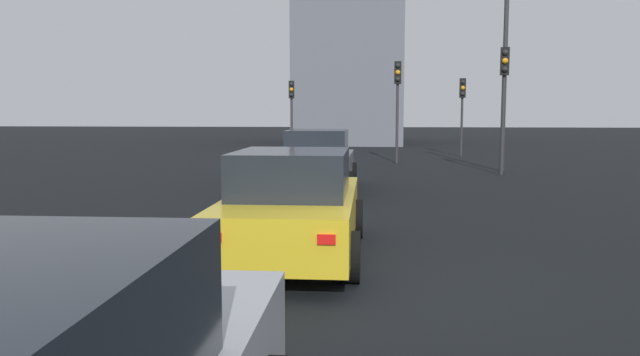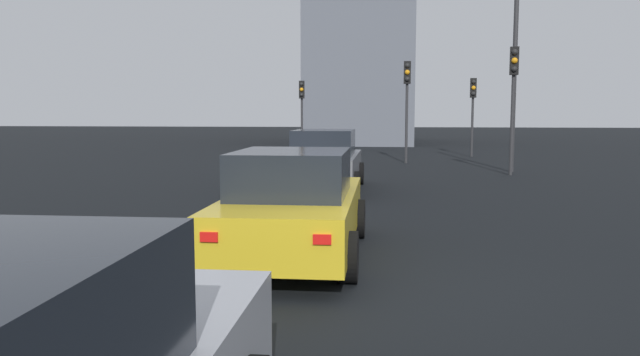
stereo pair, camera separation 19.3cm
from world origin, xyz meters
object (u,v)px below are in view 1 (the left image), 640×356
at_px(car_yellow_right_second, 293,206).
at_px(traffic_light_far_left, 292,101).
at_px(street_lamp_kerbside, 505,64).
at_px(car_grey_right_lead, 318,161).
at_px(traffic_light_far_right, 398,90).
at_px(traffic_light_near_left, 462,100).
at_px(traffic_light_near_right, 504,84).

relative_size(car_yellow_right_second, traffic_light_far_left, 1.20).
bearing_deg(street_lamp_kerbside, car_yellow_right_second, 157.26).
height_order(car_yellow_right_second, traffic_light_far_left, traffic_light_far_left).
height_order(car_grey_right_lead, traffic_light_far_right, traffic_light_far_right).
bearing_deg(traffic_light_far_left, car_grey_right_lead, 5.25).
xyz_separation_m(car_grey_right_lead, car_yellow_right_second, (-7.61, -0.36, -0.03)).
bearing_deg(traffic_light_far_right, traffic_light_near_left, 142.96).
bearing_deg(traffic_light_far_left, street_lamp_kerbside, 37.74).
distance_m(traffic_light_near_left, traffic_light_near_right, 8.56).
xyz_separation_m(traffic_light_far_right, street_lamp_kerbside, (-3.22, -3.57, 0.80)).
bearing_deg(traffic_light_near_right, traffic_light_near_left, -171.43).
relative_size(traffic_light_near_right, street_lamp_kerbside, 0.67).
relative_size(car_grey_right_lead, street_lamp_kerbside, 0.70).
bearing_deg(traffic_light_far_right, car_grey_right_lead, -14.17).
xyz_separation_m(traffic_light_far_left, traffic_light_far_right, (-6.21, -5.20, 0.30)).
relative_size(car_yellow_right_second, traffic_light_near_left, 1.22).
bearing_deg(traffic_light_near_left, street_lamp_kerbside, 6.04).
relative_size(car_yellow_right_second, traffic_light_far_right, 1.08).
bearing_deg(traffic_light_near_left, car_yellow_right_second, -11.33).
bearing_deg(traffic_light_near_right, traffic_light_far_right, -135.98).
distance_m(car_grey_right_lead, traffic_light_far_right, 9.57).
bearing_deg(traffic_light_far_left, car_yellow_right_second, 2.70).
distance_m(car_grey_right_lead, traffic_light_far_left, 15.58).
xyz_separation_m(traffic_light_near_left, traffic_light_near_right, (-8.55, -0.16, 0.37)).
xyz_separation_m(traffic_light_near_right, traffic_light_far_right, (4.48, 3.32, -0.04)).
bearing_deg(street_lamp_kerbside, traffic_light_far_left, 42.93).
xyz_separation_m(car_yellow_right_second, traffic_light_far_right, (16.61, -2.04, 2.22)).
bearing_deg(street_lamp_kerbside, traffic_light_far_right, 47.99).
height_order(car_yellow_right_second, street_lamp_kerbside, street_lamp_kerbside).
bearing_deg(traffic_light_far_left, traffic_light_far_right, 34.74).
height_order(traffic_light_near_left, traffic_light_far_right, traffic_light_far_right).
height_order(car_grey_right_lead, street_lamp_kerbside, street_lamp_kerbside).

